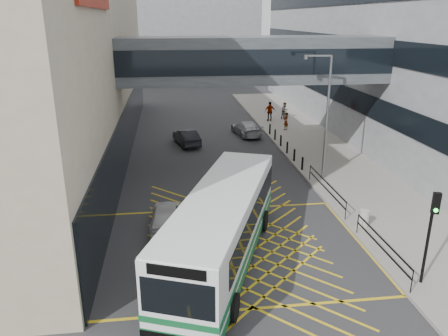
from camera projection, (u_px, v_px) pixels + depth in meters
name	position (u px, v px, depth m)	size (l,w,h in m)	color
ground	(235.00, 248.00, 20.33)	(120.00, 120.00, 0.00)	#333335
building_right	(442.00, 20.00, 42.45)	(24.09, 44.00, 20.00)	gray
building_far	(170.00, 25.00, 73.43)	(28.00, 16.00, 18.00)	gray
skybridge	(253.00, 60.00, 29.50)	(20.00, 4.10, 3.00)	#44494E
pavement	(317.00, 149.00, 35.45)	(6.00, 54.00, 0.16)	gray
box_junction	(235.00, 248.00, 20.33)	(12.00, 9.00, 0.01)	gold
bus	(223.00, 224.00, 18.83)	(6.64, 11.82, 3.26)	white
car_white	(166.00, 216.00, 22.10)	(1.73, 4.24, 1.35)	silver
car_dark	(186.00, 137.00, 36.68)	(1.67, 4.26, 1.33)	black
car_silver	(246.00, 128.00, 39.71)	(1.89, 4.47, 1.39)	#A1A5AA
traffic_light	(431.00, 225.00, 16.53)	(0.31, 0.47, 3.95)	black
street_lamp	(325.00, 110.00, 27.51)	(1.80, 0.39, 7.89)	slate
litter_bin	(364.00, 218.00, 22.06)	(0.49, 0.49, 0.85)	#ADA89E
kerb_railings	(348.00, 209.00, 22.45)	(0.05, 12.54, 1.00)	black
bollards	(284.00, 144.00, 34.95)	(0.14, 10.14, 0.90)	black
pedestrian_a	(286.00, 121.00, 40.93)	(0.65, 0.46, 1.64)	gray
pedestrian_b	(285.00, 111.00, 45.46)	(0.83, 0.48, 1.70)	gray
pedestrian_c	(270.00, 111.00, 44.50)	(1.15, 0.55, 1.95)	gray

